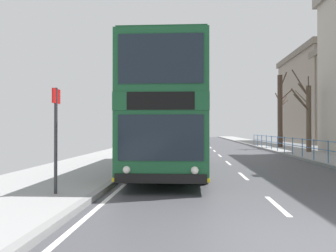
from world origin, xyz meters
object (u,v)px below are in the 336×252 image
at_px(bus_stop_sign_near, 56,128).
at_px(bare_tree_far_01, 308,115).
at_px(bare_tree_far_00, 280,110).
at_px(double_decker_bus_main, 170,114).

height_order(bus_stop_sign_near, bare_tree_far_01, bare_tree_far_01).
height_order(bus_stop_sign_near, bare_tree_far_00, bare_tree_far_00).
distance_m(double_decker_bus_main, bus_stop_sign_near, 6.15).
bearing_deg(bare_tree_far_01, double_decker_bus_main, -130.64).
xyz_separation_m(double_decker_bus_main, bus_stop_sign_near, (-2.49, -5.60, -0.59)).
relative_size(bare_tree_far_00, bare_tree_far_01, 1.11).
xyz_separation_m(bus_stop_sign_near, bare_tree_far_00, (11.19, 22.17, 1.65)).
bearing_deg(bare_tree_far_00, bare_tree_far_01, -87.49).
height_order(bare_tree_far_00, bare_tree_far_01, bare_tree_far_00).
xyz_separation_m(double_decker_bus_main, bare_tree_far_01, (8.97, 10.45, 0.38)).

